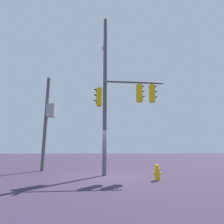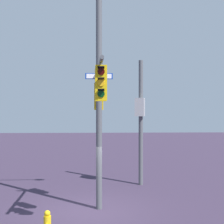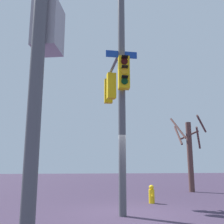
# 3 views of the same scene
# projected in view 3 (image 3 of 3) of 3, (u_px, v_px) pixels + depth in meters

# --- Properties ---
(ground_plane) EXTENTS (80.00, 80.00, 0.00)m
(ground_plane) POSITION_uv_depth(u_px,v_px,m) (133.00, 214.00, 8.24)
(ground_plane) COLOR #35293E
(main_signal_pole_assembly) EXTENTS (4.34, 3.67, 9.89)m
(main_signal_pole_assembly) POSITION_uv_depth(u_px,v_px,m) (114.00, 64.00, 9.56)
(main_signal_pole_assembly) COLOR #4C4F54
(main_signal_pole_assembly) RESTS_ON ground
(secondary_pole_assembly) EXTENTS (0.85, 0.60, 6.53)m
(secondary_pole_assembly) POSITION_uv_depth(u_px,v_px,m) (42.00, 45.00, 4.56)
(secondary_pole_assembly) COLOR #4C4F54
(secondary_pole_assembly) RESTS_ON ground
(bare_tree_behind_pole) EXTENTS (2.04, 2.12, 4.46)m
(bare_tree_behind_pole) POSITION_uv_depth(u_px,v_px,m) (190.00, 151.00, 15.50)
(bare_tree_behind_pole) COLOR #513632
(bare_tree_behind_pole) RESTS_ON ground
(fire_hydrant_fallback) EXTENTS (0.38, 0.24, 0.73)m
(fire_hydrant_fallback) POSITION_uv_depth(u_px,v_px,m) (152.00, 195.00, 10.63)
(fire_hydrant_fallback) COLOR yellow
(fire_hydrant_fallback) RESTS_ON ground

